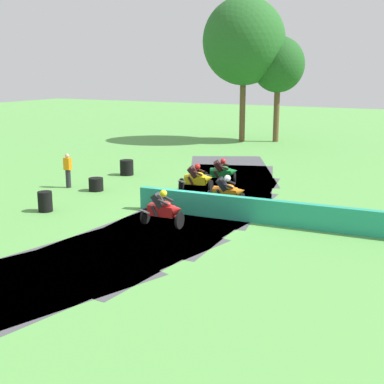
{
  "coord_description": "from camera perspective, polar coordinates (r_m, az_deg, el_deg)",
  "views": [
    {
      "loc": [
        9.1,
        -17.49,
        5.52
      ],
      "look_at": [
        -0.04,
        -0.02,
        0.9
      ],
      "focal_mm": 49.48,
      "sensor_mm": 36.0,
      "label": 1
    }
  ],
  "objects": [
    {
      "name": "tree_far_left",
      "position": [
        41.01,
        5.62,
        15.85
      ],
      "size": [
        6.15,
        6.15,
        10.71
      ],
      "color": "brown",
      "rests_on": "ground"
    },
    {
      "name": "motorcycle_fourth_green",
      "position": [
        25.65,
        3.24,
        2.18
      ],
      "size": [
        1.74,
        1.24,
        1.42
      ],
      "color": "black",
      "rests_on": "ground"
    },
    {
      "name": "tree_far_right",
      "position": [
        41.18,
        9.27,
        13.36
      ],
      "size": [
        3.95,
        3.95,
        7.88
      ],
      "color": "brown",
      "rests_on": "ground"
    },
    {
      "name": "safety_barrier",
      "position": [
        18.82,
        16.56,
        -3.0
      ],
      "size": [
        16.15,
        1.24,
        0.9
      ],
      "primitive_type": "cube",
      "rotation": [
        0.0,
        0.0,
        -1.51
      ],
      "color": "#239375",
      "rests_on": "ground"
    },
    {
      "name": "motorcycle_chase_orange",
      "position": [
        21.56,
        3.77,
        0.08
      ],
      "size": [
        1.69,
        0.94,
        1.43
      ],
      "color": "black",
      "rests_on": "ground"
    },
    {
      "name": "tire_stack_mid_b",
      "position": [
        24.78,
        -10.31,
        0.81
      ],
      "size": [
        0.67,
        0.67,
        0.6
      ],
      "color": "black",
      "rests_on": "ground"
    },
    {
      "name": "tire_stack_far",
      "position": [
        28.21,
        -7.05,
        2.63
      ],
      "size": [
        0.71,
        0.71,
        0.8
      ],
      "color": "black",
      "rests_on": "ground"
    },
    {
      "name": "ground_plane",
      "position": [
        20.47,
        0.13,
        -2.45
      ],
      "size": [
        120.0,
        120.0,
        0.0
      ],
      "primitive_type": "plane",
      "color": "#569947"
    },
    {
      "name": "tire_stack_mid_a",
      "position": [
        21.63,
        -15.55,
        -1.0
      ],
      "size": [
        0.56,
        0.56,
        0.8
      ],
      "color": "black",
      "rests_on": "ground"
    },
    {
      "name": "motorcycle_trailing_yellow",
      "position": [
        23.99,
        0.54,
        1.47
      ],
      "size": [
        1.7,
        0.99,
        1.43
      ],
      "color": "black",
      "rests_on": "ground"
    },
    {
      "name": "track_asphalt",
      "position": [
        20.84,
        -2.1,
        -2.17
      ],
      "size": [
        9.07,
        28.83,
        0.01
      ],
      "color": "#47474C",
      "rests_on": "ground"
    },
    {
      "name": "track_marshal",
      "position": [
        25.62,
        -13.24,
        2.26
      ],
      "size": [
        0.34,
        0.24,
        1.63
      ],
      "color": "#232328",
      "rests_on": "ground"
    },
    {
      "name": "motorcycle_lead_red",
      "position": [
        18.76,
        -3.13,
        -1.84
      ],
      "size": [
        1.68,
        0.72,
        1.42
      ],
      "color": "black",
      "rests_on": "ground"
    }
  ]
}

